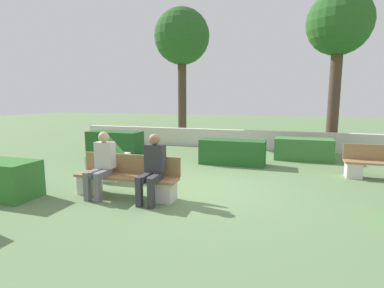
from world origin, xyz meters
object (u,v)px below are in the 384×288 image
Objects in this scene: person_seated_man at (102,161)px; planter_corner_right at (109,156)px; bench_front at (127,180)px; person_seated_woman at (153,165)px; tree_leftmost at (182,39)px; tree_center_left at (339,27)px.

planter_corner_right is (-0.67, 1.27, -0.16)m from person_seated_man.
person_seated_woman is (0.65, -0.14, 0.39)m from bench_front.
person_seated_woman is at bearing -74.58° from tree_leftmost.
person_seated_man is 0.22× the size of tree_leftmost.
bench_front is 1.64m from planter_corner_right.
planter_corner_right is 0.19× the size of tree_leftmost.
bench_front is at bearing -78.73° from tree_leftmost.
tree_leftmost is at bearing 178.45° from tree_center_left.
tree_leftmost is at bearing 93.58° from planter_corner_right.
bench_front is at bearing 167.60° from person_seated_woman.
tree_leftmost is (-1.10, 8.09, 3.92)m from person_seated_man.
bench_front is 1.66× the size of person_seated_man.
tree_leftmost is (-0.43, 6.82, 4.08)m from planter_corner_right.
tree_leftmost reaches higher than bench_front.
person_seated_woman is 2.22m from planter_corner_right.
person_seated_man reaches higher than person_seated_woman.
tree_center_left reaches higher than tree_leftmost.
tree_leftmost is (-2.23, 8.09, 3.92)m from person_seated_woman.
tree_center_left reaches higher than person_seated_woman.
tree_center_left is (4.82, 7.78, 4.37)m from bench_front.
tree_center_left is at bearing -1.55° from tree_leftmost.
person_seated_woman is (1.13, -0.00, -0.00)m from person_seated_man.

